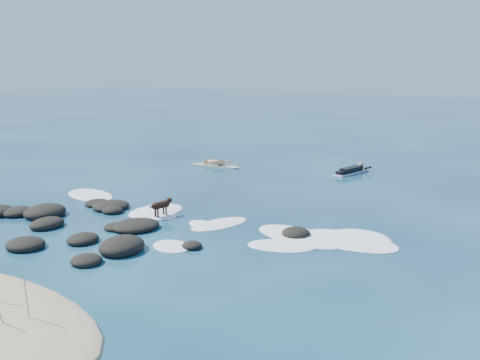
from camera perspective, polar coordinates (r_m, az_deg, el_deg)
The scene contains 6 objects.
ground at distance 19.24m, azimuth -7.20°, elevation -4.70°, with size 160.00×160.00×0.00m, color #0A2642.
reef_rocks at distance 19.88m, azimuth -17.15°, elevation -4.27°, with size 12.50×6.73×0.58m.
breaking_foam at distance 18.77m, azimuth 0.40°, elevation -5.01°, with size 14.98×5.81×0.12m.
standing_surfer_rig at distance 29.37m, azimuth -2.58°, elevation 2.69°, with size 2.90×0.75×1.65m.
paddling_surfer_rig at distance 28.18m, azimuth 11.83°, elevation 1.00°, with size 1.39×2.71×0.47m.
dog at distance 20.02m, azimuth -8.35°, elevation -2.64°, with size 0.41×1.12×0.71m.
Camera 1 is at (11.62, -14.25, 5.67)m, focal length 40.00 mm.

